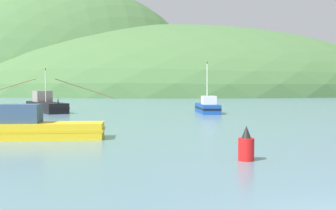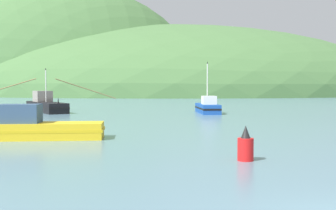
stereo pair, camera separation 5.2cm
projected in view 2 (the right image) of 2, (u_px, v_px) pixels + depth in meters
The scene contains 6 objects.
hill_far_left at pixel (175, 94), 182.91m from camera, with size 194.58×155.66×58.52m, color #47703D.
hill_mid_right at pixel (66, 94), 167.70m from camera, with size 114.06×91.25×90.04m, color #47703D.
fishing_boat_yellow at pixel (1, 129), 22.52m from camera, with size 11.81×2.30×7.15m.
fishing_boat_blue at pixel (208, 107), 45.73m from camera, with size 2.03×6.99×5.85m.
fishing_boat_black at pixel (46, 105), 48.49m from camera, with size 16.24×10.88×5.21m.
channel_buoy at pixel (246, 146), 15.97m from camera, with size 0.64×0.64×1.40m.
Camera 2 is at (-4.80, -7.74, 2.92)m, focal length 42.89 mm.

